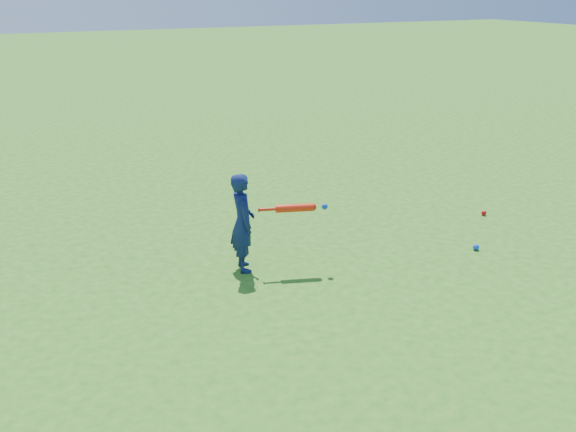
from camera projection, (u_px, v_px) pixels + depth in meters
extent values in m
plane|color=#296417|center=(292.00, 264.00, 7.28)|extent=(80.00, 80.00, 0.00)
imported|color=#101B4C|center=(243.00, 222.00, 6.98)|extent=(0.33, 0.44, 1.10)
sphere|color=red|center=(484.00, 213.00, 8.81)|extent=(0.07, 0.07, 0.07)
sphere|color=blue|center=(476.00, 247.00, 7.66)|extent=(0.08, 0.08, 0.08)
cylinder|color=red|center=(259.00, 210.00, 6.90)|extent=(0.03, 0.06, 0.06)
cylinder|color=red|center=(268.00, 209.00, 6.92)|extent=(0.19, 0.09, 0.03)
cylinder|color=red|center=(294.00, 208.00, 6.96)|extent=(0.41, 0.20, 0.09)
sphere|color=red|center=(313.00, 207.00, 6.99)|extent=(0.09, 0.09, 0.09)
sphere|color=#0B3BC3|center=(325.00, 207.00, 7.01)|extent=(0.07, 0.07, 0.07)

